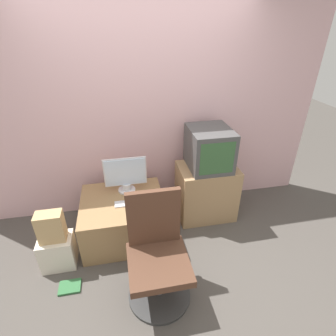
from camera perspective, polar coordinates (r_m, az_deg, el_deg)
The scene contains 12 objects.
ground_plane at distance 2.80m, azimuth -0.73°, elevation -23.18°, with size 12.00×12.00×0.00m, color #4C4742.
wall_back at distance 3.15m, azimuth -5.44°, elevation 12.23°, with size 4.40×0.05×2.60m.
desk at distance 3.12m, azimuth -9.57°, elevation -10.58°, with size 0.92×0.83×0.49m.
side_stand at distance 3.35m, azimuth 8.26°, elevation -5.04°, with size 0.70×0.50×0.69m.
main_monitor at distance 3.01m, azimuth -9.22°, elevation -1.58°, with size 0.48×0.20×0.42m.
keyboard at distance 2.90m, azimuth -7.94°, elevation -7.52°, with size 0.36×0.10×0.01m.
mouse at distance 2.89m, azimuth -3.01°, elevation -7.12°, with size 0.05×0.04×0.03m.
crt_tv at distance 3.08m, azimuth 8.95°, elevation 4.21°, with size 0.47×0.54×0.48m.
office_chair at distance 2.42m, azimuth -2.33°, elevation -18.87°, with size 0.57×0.57×1.02m.
cardboard_box_lower at distance 3.01m, azimuth -22.83°, elevation -16.42°, with size 0.33×0.25×0.35m.
cardboard_box_upper at distance 2.80m, azimuth -24.15°, elevation -11.62°, with size 0.25×0.15×0.31m.
book at distance 2.90m, azimuth -20.57°, elevation -23.06°, with size 0.20×0.15×0.02m.
Camera 1 is at (-0.30, -1.67, 2.23)m, focal length 28.00 mm.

